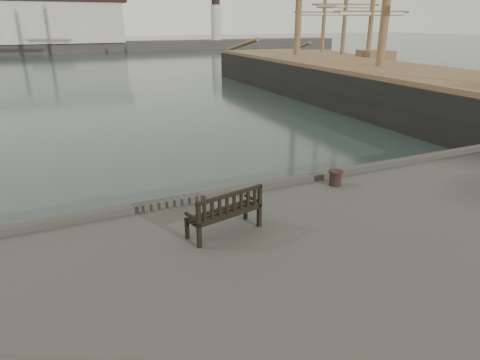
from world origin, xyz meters
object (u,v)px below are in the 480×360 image
Objects in this scene: bollard_right at (335,178)px; tall_ship_main at (376,95)px; bench at (225,220)px; tall_ship_far at (341,69)px.

tall_ship_main is (16.42, 16.33, -0.94)m from bollard_right.
bench is 4.54m from bollard_right.
bench is 27.32m from tall_ship_main.
tall_ship_far is (10.15, 17.60, -0.15)m from tall_ship_main.
tall_ship_main reaches higher than bench.
bench is 0.04× the size of tall_ship_main.
bollard_right is 0.01× the size of tall_ship_main.
bollard_right is at bearing 6.16° from bench.
tall_ship_far is at bearing 51.94° from bollard_right.
bollard_right is at bearing -113.32° from tall_ship_far.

